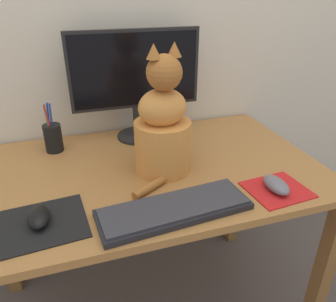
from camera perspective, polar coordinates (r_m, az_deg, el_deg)
desk at (r=1.16m, az=-4.26°, el=-7.43°), size 1.20×0.71×0.72m
monitor at (r=1.26m, az=-5.62°, el=12.55°), size 0.49×0.17×0.42m
keyboard at (r=0.90m, az=1.12°, el=-10.01°), size 0.43×0.18×0.02m
mousepad_left at (r=0.93m, az=-21.05°, el=-11.76°), size 0.24×0.21×0.00m
mousepad_right at (r=1.05m, az=18.44°, el=-6.40°), size 0.19×0.17×0.00m
computer_mouse_left at (r=0.92m, az=-21.55°, el=-10.60°), size 0.06×0.10×0.04m
computer_mouse_right at (r=1.03m, az=18.31°, el=-5.59°), size 0.06×0.11×0.04m
cat at (r=1.03m, az=-0.91°, el=4.12°), size 0.24×0.26×0.41m
pen_cup at (r=1.27m, az=-19.39°, el=2.29°), size 0.06×0.06×0.18m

